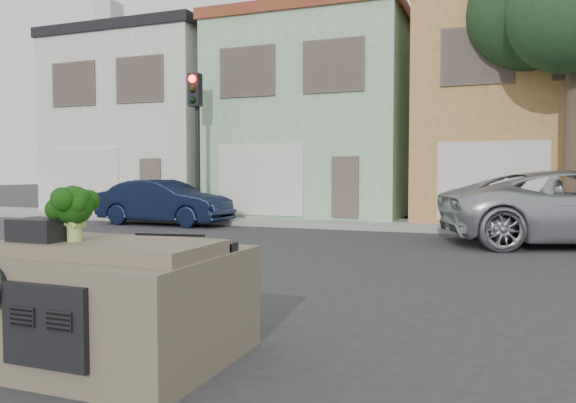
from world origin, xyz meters
The scene contains 12 objects.
ground_plane centered at (0.00, 0.00, 0.00)m, with size 120.00×120.00×0.00m, color #303033.
sidewalk centered at (0.00, 10.50, 0.07)m, with size 40.00×3.00×0.15m, color gray.
townhouse_white centered at (-11.00, 14.50, 3.77)m, with size 7.20×8.20×7.55m, color silver.
townhouse_mint centered at (-3.50, 14.50, 3.77)m, with size 7.20×8.20×7.55m, color #94C092.
townhouse_tan centered at (4.00, 14.50, 3.77)m, with size 7.20×8.20×7.55m, color #BC894A.
navy_sedan centered at (-7.13, 8.51, 0.00)m, with size 1.57×4.49×1.48m, color black.
traffic_signal centered at (-6.50, 9.50, 2.55)m, with size 0.40×0.40×5.10m, color black.
tree_near centered at (5.00, 9.80, 4.25)m, with size 4.40×4.00×8.50m, color #1C3C1E.
car_dashboard centered at (0.00, -3.00, 0.56)m, with size 2.00×1.80×1.12m, color brown.
instrument_hump centered at (-0.58, -3.35, 1.22)m, with size 0.48×0.38×0.20m, color black.
wiper_arm centered at (0.28, -2.62, 1.13)m, with size 0.70×0.03×0.02m, color black.
broccoli centered at (-0.27, -3.28, 1.37)m, with size 0.41×0.41×0.50m, color black.
Camera 1 is at (3.27, -7.22, 1.73)m, focal length 35.00 mm.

